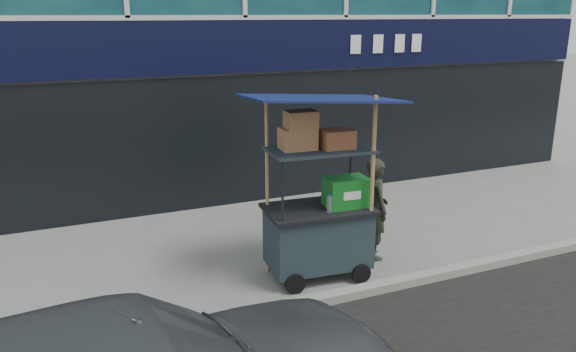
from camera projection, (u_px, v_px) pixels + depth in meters
name	position (u px, v px, depth m)	size (l,w,h in m)	color
ground	(348.00, 290.00, 7.32)	(80.00, 80.00, 0.00)	slate
curb	(356.00, 292.00, 7.13)	(80.00, 0.18, 0.12)	gray
vendor_cart	(320.00, 214.00, 7.49)	(1.98, 1.48, 2.55)	#1B282E
vendor_man	(375.00, 208.00, 8.13)	(0.55, 0.36, 1.50)	#272A1E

